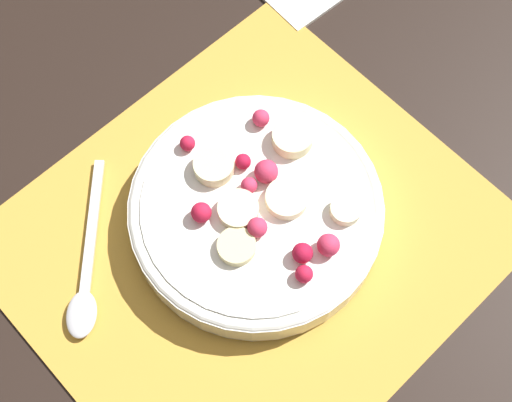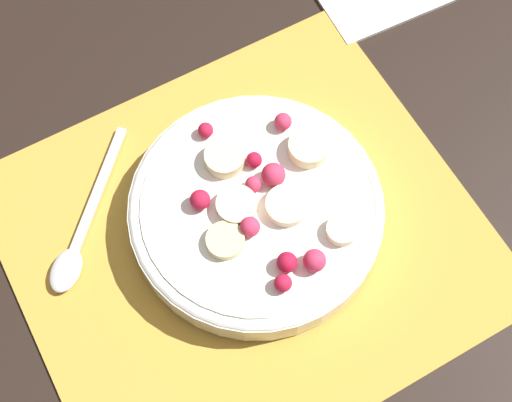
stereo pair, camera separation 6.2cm
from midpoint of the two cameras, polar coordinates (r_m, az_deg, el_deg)
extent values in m
plane|color=black|center=(0.66, -3.17, -3.43)|extent=(3.00, 3.00, 0.00)
cube|color=gold|center=(0.65, -3.18, -3.34)|extent=(0.41, 0.37, 0.01)
cylinder|color=silver|center=(0.64, -2.74, -1.23)|extent=(0.23, 0.23, 0.03)
torus|color=silver|center=(0.63, -2.79, -0.79)|extent=(0.23, 0.23, 0.01)
cylinder|color=white|center=(0.63, -2.81, -0.63)|extent=(0.21, 0.21, 0.00)
cylinder|color=#F4EAB7|center=(0.62, -0.35, -0.12)|extent=(0.05, 0.05, 0.01)
cylinder|color=#F4EAB7|center=(0.62, 4.38, -1.04)|extent=(0.03, 0.03, 0.01)
cylinder|color=#F4EAB7|center=(0.62, -4.31, -1.07)|extent=(0.04, 0.04, 0.01)
cylinder|color=beige|center=(0.64, -6.16, 2.49)|extent=(0.05, 0.05, 0.01)
cylinder|color=beige|center=(0.65, 0.21, 4.79)|extent=(0.04, 0.04, 0.01)
cylinder|color=beige|center=(0.61, -4.47, -3.99)|extent=(0.04, 0.04, 0.01)
sphere|color=red|center=(0.65, -8.22, 4.30)|extent=(0.01, 0.01, 0.01)
sphere|color=#DB3356|center=(0.61, -2.61, -2.29)|extent=(0.02, 0.02, 0.02)
sphere|color=#DB3356|center=(0.63, -3.38, 0.93)|extent=(0.01, 0.01, 0.01)
sphere|color=red|center=(0.62, -7.26, -1.25)|extent=(0.02, 0.02, 0.02)
sphere|color=red|center=(0.60, 1.05, -6.08)|extent=(0.02, 0.02, 0.02)
sphere|color=#DB3356|center=(0.66, -2.31, 6.36)|extent=(0.02, 0.02, 0.02)
sphere|color=#DB3356|center=(0.60, 2.91, -3.88)|extent=(0.02, 0.02, 0.02)
sphere|color=#B21433|center=(0.64, -3.82, 2.86)|extent=(0.01, 0.01, 0.01)
sphere|color=#B21433|center=(0.60, 0.81, -4.54)|extent=(0.02, 0.02, 0.02)
sphere|color=#DB3356|center=(0.63, -1.98, 2.05)|extent=(0.02, 0.02, 0.02)
cube|color=silver|center=(0.68, -15.52, -2.14)|extent=(0.10, 0.10, 0.00)
ellipsoid|color=silver|center=(0.65, -16.48, -9.02)|extent=(0.05, 0.05, 0.01)
camera|label=1|loc=(0.03, -92.88, -6.54)|focal=50.00mm
camera|label=2|loc=(0.03, 87.12, 6.54)|focal=50.00mm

